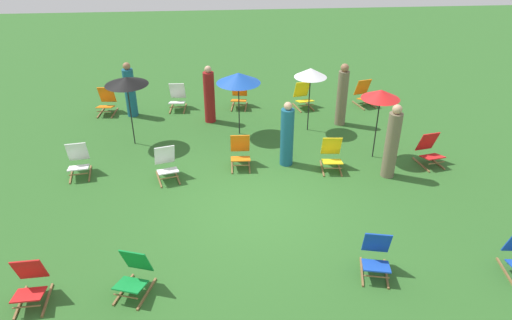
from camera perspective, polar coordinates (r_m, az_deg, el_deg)
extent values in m
plane|color=#2D6026|center=(10.59, 0.52, -5.55)|extent=(40.00, 40.00, 0.00)
cube|color=olive|center=(15.48, -2.85, 6.43)|extent=(0.14, 0.76, 0.04)
cube|color=olive|center=(15.44, -1.21, 6.39)|extent=(0.14, 0.76, 0.04)
cube|color=orange|center=(15.27, -2.08, 7.13)|extent=(0.54, 0.49, 0.13)
cube|color=orange|center=(15.45, -2.00, 8.52)|extent=(0.51, 0.31, 0.57)
cylinder|color=olive|center=(15.12, -2.15, 6.60)|extent=(0.44, 0.09, 0.03)
cube|color=olive|center=(15.89, 12.15, 6.40)|extent=(0.24, 0.74, 0.04)
cube|color=olive|center=(16.12, 13.49, 6.58)|extent=(0.24, 0.74, 0.04)
cube|color=orange|center=(15.83, 13.11, 7.19)|extent=(0.58, 0.55, 0.13)
cube|color=orange|center=(15.96, 12.66, 8.52)|extent=(0.53, 0.37, 0.57)
cylinder|color=olive|center=(15.70, 13.47, 6.69)|extent=(0.43, 0.15, 0.03)
cube|color=olive|center=(12.06, 7.92, -1.00)|extent=(0.10, 0.76, 0.04)
cube|color=olive|center=(12.13, 9.98, -1.00)|extent=(0.10, 0.76, 0.04)
cube|color=yellow|center=(11.88, 9.11, -0.20)|extent=(0.51, 0.47, 0.13)
cube|color=yellow|center=(12.01, 9.02, 1.67)|extent=(0.50, 0.29, 0.57)
cylinder|color=olive|center=(11.74, 9.22, -0.98)|extent=(0.44, 0.06, 0.03)
cube|color=olive|center=(15.77, -18.11, 5.38)|extent=(0.10, 0.76, 0.04)
cube|color=olive|center=(15.63, -16.57, 5.42)|extent=(0.10, 0.76, 0.04)
cube|color=orange|center=(15.51, -17.58, 6.10)|extent=(0.52, 0.47, 0.13)
cube|color=orange|center=(15.68, -17.44, 7.47)|extent=(0.50, 0.29, 0.57)
cylinder|color=olive|center=(15.37, -17.75, 5.56)|extent=(0.44, 0.07, 0.03)
cube|color=olive|center=(15.42, 4.92, 6.24)|extent=(0.20, 0.75, 0.04)
cube|color=olive|center=(15.57, 6.44, 6.41)|extent=(0.20, 0.75, 0.04)
cube|color=yellow|center=(15.31, 5.87, 7.05)|extent=(0.56, 0.52, 0.13)
cube|color=yellow|center=(15.47, 5.51, 8.42)|extent=(0.52, 0.34, 0.57)
cylinder|color=olive|center=(15.17, 6.14, 6.53)|extent=(0.44, 0.12, 0.03)
cube|color=olive|center=(8.93, -15.59, -14.71)|extent=(0.27, 0.73, 0.04)
cube|color=olive|center=(8.76, -12.96, -15.35)|extent=(0.27, 0.73, 0.04)
cube|color=#148C38|center=(8.61, -14.80, -14.27)|extent=(0.59, 0.56, 0.13)
cube|color=#148C38|center=(8.61, -14.14, -11.61)|extent=(0.53, 0.38, 0.57)
cylinder|color=olive|center=(8.53, -15.35, -15.48)|extent=(0.43, 0.16, 0.03)
cube|color=olive|center=(9.31, -26.39, -15.05)|extent=(0.08, 0.76, 0.04)
cube|color=olive|center=(9.17, -23.72, -15.09)|extent=(0.08, 0.76, 0.04)
cube|color=red|center=(9.01, -25.57, -14.35)|extent=(0.51, 0.46, 0.13)
cube|color=red|center=(9.04, -25.48, -11.75)|extent=(0.49, 0.28, 0.57)
cylinder|color=olive|center=(8.92, -25.80, -15.55)|extent=(0.44, 0.05, 0.03)
cube|color=olive|center=(12.50, -21.25, -1.74)|extent=(0.15, 0.76, 0.04)
cube|color=olive|center=(12.43, -19.27, -1.52)|extent=(0.15, 0.76, 0.04)
cube|color=white|center=(12.26, -20.50, -0.86)|extent=(0.54, 0.50, 0.13)
cube|color=white|center=(12.39, -20.62, 0.94)|extent=(0.51, 0.32, 0.57)
cylinder|color=olive|center=(12.12, -20.51, -1.61)|extent=(0.44, 0.10, 0.03)
cube|color=olive|center=(10.03, 27.70, -11.81)|extent=(0.12, 0.76, 0.04)
cube|color=olive|center=(12.07, -2.90, -0.70)|extent=(0.05, 0.76, 0.04)
cube|color=olive|center=(12.08, -0.82, -0.64)|extent=(0.05, 0.76, 0.04)
cube|color=orange|center=(11.86, -1.87, 0.14)|extent=(0.49, 0.44, 0.13)
cube|color=orange|center=(11.99, -1.92, 2.01)|extent=(0.49, 0.26, 0.57)
cylinder|color=olive|center=(11.72, -1.84, -0.64)|extent=(0.44, 0.04, 0.03)
cube|color=olive|center=(11.73, -11.55, -2.30)|extent=(0.23, 0.74, 0.04)
cube|color=olive|center=(11.78, -9.44, -1.94)|extent=(0.23, 0.74, 0.04)
cube|color=white|center=(11.54, -10.52, -1.30)|extent=(0.57, 0.54, 0.13)
cube|color=white|center=(11.66, -10.90, 0.60)|extent=(0.53, 0.36, 0.57)
cylinder|color=olive|center=(11.40, -10.31, -2.09)|extent=(0.43, 0.14, 0.03)
cube|color=olive|center=(12.82, 19.14, -0.53)|extent=(0.19, 0.75, 0.04)
cube|color=olive|center=(13.06, 20.73, -0.25)|extent=(0.19, 0.75, 0.04)
cube|color=red|center=(12.75, 20.38, 0.38)|extent=(0.56, 0.52, 0.13)
cube|color=red|center=(12.84, 19.85, 2.10)|extent=(0.52, 0.34, 0.57)
cylinder|color=olive|center=(12.65, 20.83, -0.32)|extent=(0.44, 0.12, 0.03)
cube|color=olive|center=(9.15, 12.55, -12.91)|extent=(0.20, 0.75, 0.04)
cube|color=olive|center=(9.21, 15.34, -13.01)|extent=(0.20, 0.75, 0.04)
cube|color=#1947B7|center=(8.94, 14.19, -12.20)|extent=(0.56, 0.53, 0.13)
cube|color=#1947B7|center=(8.99, 14.26, -9.59)|extent=(0.52, 0.34, 0.57)
cylinder|color=olive|center=(8.84, 14.24, -13.39)|extent=(0.44, 0.12, 0.03)
cube|color=olive|center=(15.53, -10.13, 6.07)|extent=(0.08, 0.76, 0.04)
cube|color=olive|center=(15.47, -8.52, 6.11)|extent=(0.08, 0.76, 0.04)
cube|color=white|center=(15.31, -9.45, 6.80)|extent=(0.51, 0.46, 0.13)
cube|color=white|center=(15.49, -9.39, 8.19)|extent=(0.49, 0.28, 0.57)
cylinder|color=olive|center=(15.16, -9.52, 6.26)|extent=(0.44, 0.05, 0.03)
cylinder|color=black|center=(13.35, -2.06, 6.64)|extent=(0.03, 0.03, 1.80)
cone|color=#194CB2|center=(13.07, -2.12, 9.81)|extent=(1.21, 1.21, 0.28)
cylinder|color=black|center=(13.66, 6.37, 7.11)|extent=(0.03, 0.03, 1.84)
cone|color=white|center=(13.37, 6.57, 10.36)|extent=(0.91, 0.91, 0.25)
cylinder|color=black|center=(12.47, 14.26, 4.11)|extent=(0.03, 0.03, 1.84)
cone|color=red|center=(12.15, 14.74, 7.63)|extent=(0.96, 0.96, 0.23)
cylinder|color=black|center=(13.20, -14.79, 5.60)|extent=(0.03, 0.03, 1.90)
cone|color=black|center=(12.88, -15.29, 9.13)|extent=(1.13, 1.13, 0.20)
cylinder|color=#72664C|center=(14.20, 10.25, 7.28)|extent=(0.40, 0.40, 1.64)
sphere|color=#936647|center=(13.89, 10.59, 10.81)|extent=(0.24, 0.24, 0.24)
cylinder|color=#195972|center=(11.86, 3.73, 2.72)|extent=(0.46, 0.46, 1.50)
sphere|color=tan|center=(11.50, 3.86, 6.47)|extent=(0.20, 0.20, 0.20)
cylinder|color=maroon|center=(14.25, -5.61, 7.48)|extent=(0.42, 0.42, 1.54)
sphere|color=tan|center=(13.95, -5.78, 10.76)|extent=(0.20, 0.20, 0.20)
cylinder|color=#72664C|center=(11.73, 15.93, 1.68)|extent=(0.38, 0.38, 1.66)
sphere|color=tan|center=(11.35, 16.57, 5.84)|extent=(0.23, 0.23, 0.23)
cylinder|color=#195972|center=(15.08, -14.83, 7.78)|extent=(0.43, 0.43, 1.48)
sphere|color=#936647|center=(14.80, -15.25, 10.80)|extent=(0.22, 0.22, 0.22)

